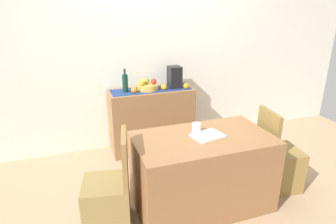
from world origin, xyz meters
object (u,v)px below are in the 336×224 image
(fruit_bowl, at_px, (148,87))
(open_book, at_px, (208,136))
(coffee_cup, at_px, (196,128))
(sideboard_console, at_px, (152,120))
(chair_by_corner, at_px, (278,165))
(chair_near_window, at_px, (109,200))
(coffee_maker, at_px, (174,77))
(wine_bottle, at_px, (125,83))
(dining_table, at_px, (202,171))

(fruit_bowl, distance_m, open_book, 1.36)
(open_book, relative_size, coffee_cup, 2.77)
(sideboard_console, xyz_separation_m, fruit_bowl, (-0.05, 0.00, 0.47))
(coffee_cup, xyz_separation_m, chair_by_corner, (0.94, -0.10, -0.52))
(sideboard_console, distance_m, chair_near_window, 1.56)
(coffee_cup, bearing_deg, coffee_maker, 79.39)
(sideboard_console, height_order, wine_bottle, wine_bottle)
(coffee_maker, bearing_deg, chair_by_corner, -62.12)
(wine_bottle, relative_size, chair_near_window, 0.34)
(open_book, bearing_deg, coffee_maker, 70.99)
(open_book, height_order, coffee_cup, coffee_cup)
(chair_by_corner, bearing_deg, sideboard_console, 127.71)
(open_book, bearing_deg, coffee_cup, 112.20)
(open_book, distance_m, chair_near_window, 1.07)
(open_book, bearing_deg, chair_near_window, 168.04)
(sideboard_console, relative_size, coffee_cup, 11.01)
(dining_table, bearing_deg, chair_near_window, -179.80)
(fruit_bowl, xyz_separation_m, coffee_cup, (0.14, -1.23, -0.10))
(coffee_maker, height_order, open_book, coffee_maker)
(coffee_maker, height_order, chair_near_window, coffee_maker)
(chair_by_corner, bearing_deg, dining_table, -179.86)
(dining_table, height_order, coffee_cup, coffee_cup)
(coffee_maker, relative_size, chair_near_window, 0.32)
(open_book, bearing_deg, fruit_bowl, 86.78)
(fruit_bowl, relative_size, coffee_maker, 0.93)
(wine_bottle, bearing_deg, dining_table, -70.97)
(chair_by_corner, bearing_deg, fruit_bowl, 128.90)
(sideboard_console, bearing_deg, coffee_maker, 0.00)
(sideboard_console, xyz_separation_m, chair_near_window, (-0.79, -1.34, -0.16))
(sideboard_console, distance_m, coffee_maker, 0.66)
(fruit_bowl, xyz_separation_m, coffee_maker, (0.37, 0.00, 0.10))
(sideboard_console, height_order, open_book, sideboard_console)
(sideboard_console, xyz_separation_m, chair_by_corner, (1.03, -1.33, -0.16))
(dining_table, distance_m, chair_by_corner, 0.92)
(wine_bottle, height_order, coffee_maker, wine_bottle)
(sideboard_console, distance_m, dining_table, 1.34)
(sideboard_console, bearing_deg, chair_near_window, -120.50)
(sideboard_console, relative_size, dining_table, 0.86)
(fruit_bowl, distance_m, coffee_cup, 1.25)
(sideboard_console, relative_size, fruit_bowl, 4.11)
(fruit_bowl, xyz_separation_m, chair_near_window, (-0.74, -1.34, -0.62))
(chair_by_corner, bearing_deg, open_book, -179.83)
(open_book, height_order, chair_by_corner, chair_by_corner)
(sideboard_console, height_order, coffee_maker, coffee_maker)
(wine_bottle, distance_m, dining_table, 1.54)
(coffee_maker, bearing_deg, wine_bottle, 180.00)
(sideboard_console, height_order, chair_by_corner, chair_by_corner)
(dining_table, xyz_separation_m, chair_by_corner, (0.91, 0.00, -0.10))
(dining_table, xyz_separation_m, open_book, (0.04, -0.00, 0.38))
(wine_bottle, relative_size, coffee_cup, 3.00)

